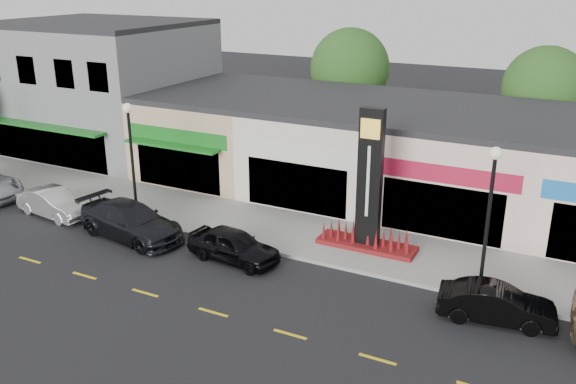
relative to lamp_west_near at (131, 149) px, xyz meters
name	(u,v)px	position (x,y,z in m)	size (l,w,h in m)	color
ground	(256,276)	(8.00, -2.50, -3.48)	(120.00, 120.00, 0.00)	black
sidewalk	(304,234)	(8.00, 1.85, -3.40)	(52.00, 4.30, 0.15)	gray
curb	(281,254)	(8.00, -0.40, -3.40)	(52.00, 0.20, 0.15)	gray
building_grey_2story	(103,87)	(-10.00, 8.98, 0.67)	(12.00, 10.95, 8.30)	slate
shop_beige	(227,129)	(-0.50, 8.96, -1.08)	(7.00, 10.85, 4.80)	tan
shop_cream	(336,143)	(6.50, 8.97, -1.08)	(7.00, 10.01, 4.80)	beige
shop_pink_w	(467,160)	(13.50, 8.97, -1.08)	(7.00, 10.01, 4.80)	beige
tree_rear_west	(350,68)	(4.00, 17.00, 1.74)	(5.20, 5.20, 7.83)	#382619
tree_rear_mid	(545,88)	(16.00, 17.00, 1.41)	(4.80, 4.80, 7.29)	#382619
lamp_west_near	(131,149)	(0.00, 0.00, 0.00)	(0.44, 0.44, 5.47)	black
lamp_east_near	(489,206)	(16.00, 0.00, 0.00)	(0.44, 0.44, 5.47)	black
pylon_sign	(369,200)	(11.00, 1.70, -1.20)	(4.20, 1.30, 6.00)	#601013
car_white_van	(54,203)	(-3.82, -1.50, -2.81)	(4.06, 1.42, 1.34)	silver
car_dark_sedan	(131,221)	(1.19, -1.77, -2.70)	(5.36, 2.18, 1.56)	black
car_black_sedan	(234,245)	(6.49, -1.69, -2.80)	(4.00, 1.61, 1.36)	black
car_black_conv	(497,304)	(16.82, -1.59, -2.84)	(3.87, 1.35, 1.28)	black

